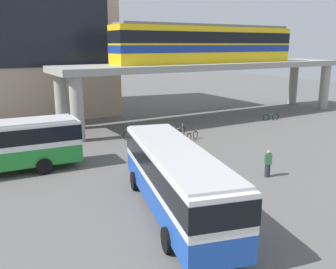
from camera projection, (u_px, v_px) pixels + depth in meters
name	position (u px, v px, depth m)	size (l,w,h in m)	color
ground_plane	(122.00, 149.00, 28.30)	(120.00, 120.00, 0.00)	#605E5B
elevated_platform	(212.00, 70.00, 39.12)	(33.32, 6.42, 5.91)	#9E9B93
train	(208.00, 43.00, 38.13)	(20.80, 2.96, 3.84)	yellow
bus_main	(175.00, 174.00, 17.07)	(5.25, 11.32, 3.22)	#1E4CB2
bicycle_green	(271.00, 117.00, 38.93)	(1.69, 0.69, 1.04)	black
bicycle_brown	(192.00, 136.00, 30.90)	(1.65, 0.81, 1.04)	black
bicycle_silver	(178.00, 131.00, 32.48)	(1.74, 0.54, 1.04)	black
bicycle_black	(134.00, 135.00, 31.07)	(1.71, 0.66, 1.04)	black
pedestrian_walking_across	(268.00, 164.00, 22.24)	(0.48, 0.43, 1.66)	#26262D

